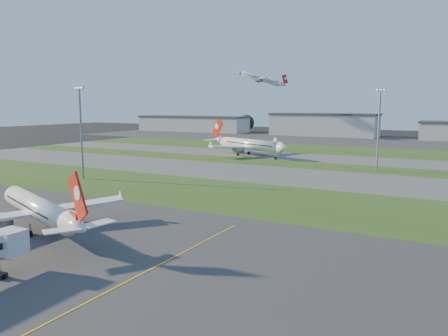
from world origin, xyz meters
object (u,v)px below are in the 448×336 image
Objects in this scene: airliner_taxiing at (249,145)px; light_mast_west at (81,126)px; airliner_parked at (39,208)px; light_mast_centre at (379,124)px.

airliner_taxiing is 75.63m from light_mast_west.
light_mast_centre reaches higher than airliner_parked.
airliner_taxiing is at bearing 118.35° from airliner_parked.
light_mast_west is (-32.63, 40.35, 11.10)m from airliner_parked.
airliner_taxiing is 1.56× the size of light_mast_west.
airliner_parked is 0.81× the size of airliner_taxiing.
light_mast_west is 1.00× the size of light_mast_centre.
airliner_taxiing is at bearing 76.92° from light_mast_west.
airliner_taxiing is (-15.66, 113.36, 0.97)m from airliner_parked.
light_mast_west and light_mast_centre have the same top height.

